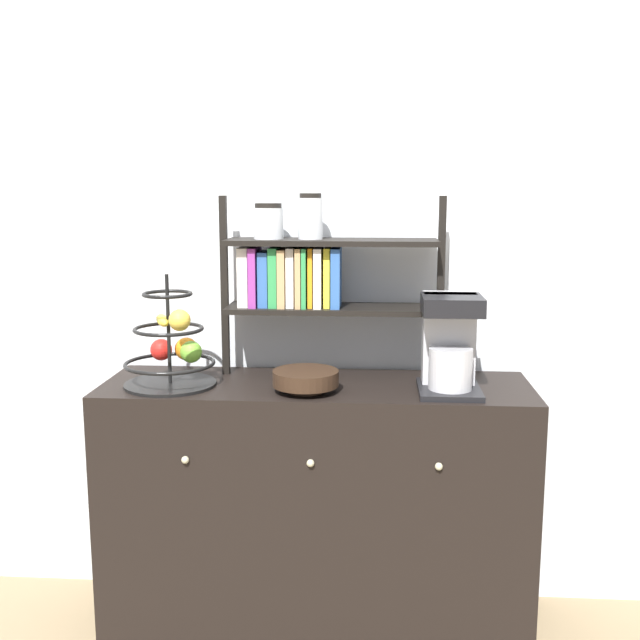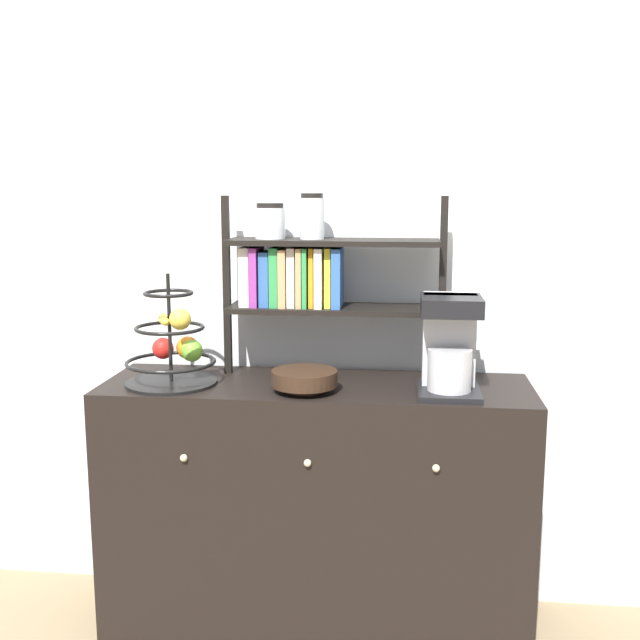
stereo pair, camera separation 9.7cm
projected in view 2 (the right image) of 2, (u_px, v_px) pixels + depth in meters
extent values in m
cube|color=silver|center=(325.00, 248.00, 2.66)|extent=(7.00, 0.05, 2.60)
cube|color=black|center=(316.00, 507.00, 2.55)|extent=(1.42, 0.44, 0.87)
sphere|color=#B2AD8C|center=(184.00, 458.00, 2.33)|extent=(0.02, 0.02, 0.02)
sphere|color=#B2AD8C|center=(308.00, 463.00, 2.29)|extent=(0.02, 0.02, 0.02)
sphere|color=#B2AD8C|center=(436.00, 468.00, 2.25)|extent=(0.02, 0.02, 0.02)
cube|color=black|center=(448.00, 391.00, 2.35)|extent=(0.20, 0.24, 0.02)
cube|color=#B7B7BC|center=(449.00, 339.00, 2.39)|extent=(0.17, 0.09, 0.29)
cylinder|color=#B7B7BC|center=(450.00, 370.00, 2.32)|extent=(0.14, 0.14, 0.13)
cube|color=black|center=(451.00, 306.00, 2.30)|extent=(0.19, 0.19, 0.06)
cylinder|color=black|center=(171.00, 382.00, 2.47)|extent=(0.30, 0.30, 0.01)
cylinder|color=black|center=(170.00, 328.00, 2.44)|extent=(0.01, 0.01, 0.36)
torus|color=black|center=(171.00, 362.00, 2.46)|extent=(0.30, 0.30, 0.01)
torus|color=black|center=(170.00, 328.00, 2.44)|extent=(0.23, 0.23, 0.01)
torus|color=black|center=(168.00, 293.00, 2.42)|extent=(0.16, 0.16, 0.01)
sphere|color=red|center=(163.00, 348.00, 2.50)|extent=(0.07, 0.07, 0.07)
sphere|color=#6BAD33|center=(192.00, 351.00, 2.47)|extent=(0.07, 0.07, 0.07)
sphere|color=orange|center=(188.00, 348.00, 2.51)|extent=(0.08, 0.08, 0.08)
ellipsoid|color=yellow|center=(164.00, 319.00, 2.48)|extent=(0.09, 0.15, 0.04)
sphere|color=gold|center=(180.00, 319.00, 2.40)|extent=(0.07, 0.07, 0.07)
cylinder|color=black|center=(304.00, 388.00, 2.38)|extent=(0.12, 0.12, 0.02)
cylinder|color=black|center=(304.00, 378.00, 2.37)|extent=(0.21, 0.21, 0.05)
cube|color=black|center=(227.00, 286.00, 2.58)|extent=(0.02, 0.02, 0.62)
cube|color=black|center=(442.00, 289.00, 2.50)|extent=(0.02, 0.02, 0.62)
cube|color=black|center=(333.00, 309.00, 2.55)|extent=(0.71, 0.20, 0.02)
cube|color=black|center=(333.00, 242.00, 2.51)|extent=(0.71, 0.20, 0.02)
cube|color=white|center=(247.00, 276.00, 2.56)|extent=(0.03, 0.13, 0.20)
cube|color=#8C338C|center=(257.00, 276.00, 2.56)|extent=(0.02, 0.16, 0.20)
cube|color=#2D599E|center=(267.00, 278.00, 2.56)|extent=(0.03, 0.13, 0.19)
cube|color=#2D8C47|center=(276.00, 276.00, 2.55)|extent=(0.03, 0.14, 0.20)
cube|color=tan|center=(285.00, 277.00, 2.55)|extent=(0.02, 0.16, 0.19)
cube|color=white|center=(293.00, 277.00, 2.54)|extent=(0.03, 0.13, 0.20)
cube|color=tan|center=(301.00, 277.00, 2.54)|extent=(0.02, 0.16, 0.20)
cube|color=#2D8C47|center=(307.00, 277.00, 2.54)|extent=(0.02, 0.16, 0.20)
cube|color=orange|center=(313.00, 277.00, 2.54)|extent=(0.02, 0.13, 0.20)
cube|color=white|center=(320.00, 277.00, 2.53)|extent=(0.03, 0.16, 0.20)
cube|color=yellow|center=(329.00, 277.00, 2.53)|extent=(0.02, 0.12, 0.20)
cube|color=#2D599E|center=(338.00, 277.00, 2.53)|extent=(0.03, 0.16, 0.20)
cylinder|color=silver|center=(270.00, 223.00, 2.52)|extent=(0.10, 0.10, 0.10)
cylinder|color=black|center=(270.00, 206.00, 2.51)|extent=(0.09, 0.09, 0.02)
cylinder|color=silver|center=(312.00, 219.00, 2.50)|extent=(0.08, 0.08, 0.14)
cylinder|color=black|center=(312.00, 196.00, 2.49)|extent=(0.07, 0.07, 0.02)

